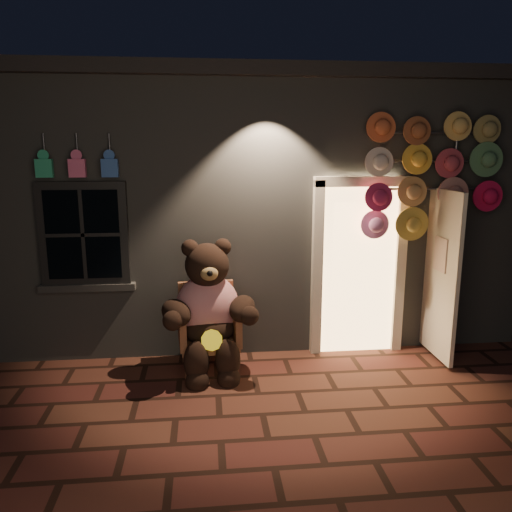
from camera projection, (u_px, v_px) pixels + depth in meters
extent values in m
plane|color=#502B1E|center=(263.00, 414.00, 4.81)|extent=(60.00, 60.00, 0.00)
cube|color=slate|center=(236.00, 201.00, 8.35)|extent=(7.00, 5.00, 3.30)
cube|color=black|center=(235.00, 93.00, 7.98)|extent=(7.30, 5.30, 0.16)
cube|color=black|center=(84.00, 234.00, 5.71)|extent=(1.00, 0.10, 1.20)
cube|color=black|center=(83.00, 235.00, 5.68)|extent=(0.82, 0.06, 1.02)
cube|color=slate|center=(88.00, 287.00, 5.85)|extent=(1.10, 0.14, 0.08)
cube|color=#E9B169|center=(358.00, 269.00, 6.16)|extent=(0.92, 0.10, 2.10)
cube|color=beige|center=(317.00, 271.00, 6.07)|extent=(0.12, 0.12, 2.20)
cube|color=beige|center=(399.00, 269.00, 6.18)|extent=(0.12, 0.12, 2.20)
cube|color=beige|center=(362.00, 181.00, 5.89)|extent=(1.16, 0.12, 0.12)
cube|color=beige|center=(441.00, 275.00, 5.88)|extent=(0.05, 0.80, 2.00)
cube|color=#29986C|center=(44.00, 168.00, 5.44)|extent=(0.18, 0.07, 0.20)
cylinder|color=#59595E|center=(44.00, 145.00, 5.45)|extent=(0.02, 0.02, 0.25)
cube|color=#D45782|center=(77.00, 168.00, 5.48)|extent=(0.18, 0.07, 0.20)
cylinder|color=#59595E|center=(77.00, 145.00, 5.48)|extent=(0.02, 0.02, 0.25)
cube|color=#2D549E|center=(110.00, 168.00, 5.51)|extent=(0.18, 0.07, 0.20)
cylinder|color=#59595E|center=(109.00, 145.00, 5.52)|extent=(0.02, 0.02, 0.25)
cube|color=brown|center=(209.00, 342.00, 5.73)|extent=(0.70, 0.66, 0.09)
cube|color=brown|center=(206.00, 307.00, 5.92)|extent=(0.65, 0.13, 0.64)
cube|color=brown|center=(182.00, 329.00, 5.61)|extent=(0.12, 0.56, 0.37)
cube|color=brown|center=(235.00, 325.00, 5.73)|extent=(0.12, 0.56, 0.37)
cylinder|color=brown|center=(187.00, 369.00, 5.47)|extent=(0.05, 0.05, 0.29)
cylinder|color=brown|center=(237.00, 365.00, 5.57)|extent=(0.05, 0.05, 0.29)
cylinder|color=brown|center=(184.00, 350.00, 5.96)|extent=(0.05, 0.05, 0.29)
cylinder|color=brown|center=(230.00, 347.00, 6.07)|extent=(0.05, 0.05, 0.29)
ellipsoid|color=red|center=(208.00, 307.00, 5.70)|extent=(0.78, 0.65, 0.76)
ellipsoid|color=black|center=(209.00, 328.00, 5.66)|extent=(0.64, 0.56, 0.36)
sphere|color=black|center=(207.00, 265.00, 5.54)|extent=(0.54, 0.54, 0.49)
sphere|color=black|center=(190.00, 248.00, 5.50)|extent=(0.19, 0.19, 0.19)
sphere|color=black|center=(223.00, 247.00, 5.56)|extent=(0.19, 0.19, 0.19)
ellipsoid|color=olive|center=(209.00, 274.00, 5.33)|extent=(0.20, 0.15, 0.15)
ellipsoid|color=black|center=(176.00, 313.00, 5.40)|extent=(0.47, 0.57, 0.28)
ellipsoid|color=black|center=(242.00, 309.00, 5.53)|extent=(0.40, 0.56, 0.28)
ellipsoid|color=black|center=(196.00, 362.00, 5.38)|extent=(0.28, 0.28, 0.47)
ellipsoid|color=black|center=(228.00, 359.00, 5.44)|extent=(0.28, 0.28, 0.47)
sphere|color=black|center=(197.00, 381.00, 5.36)|extent=(0.26, 0.26, 0.26)
sphere|color=black|center=(229.00, 378.00, 5.42)|extent=(0.26, 0.26, 0.26)
cylinder|color=yellow|center=(212.00, 340.00, 5.36)|extent=(0.24, 0.12, 0.23)
cylinder|color=#59595E|center=(449.00, 237.00, 6.09)|extent=(0.04, 0.04, 2.90)
cylinder|color=#59595E|center=(432.00, 133.00, 5.78)|extent=(1.29, 0.03, 0.03)
cylinder|color=#59595E|center=(430.00, 161.00, 5.84)|extent=(1.29, 0.03, 0.03)
cylinder|color=#59595E|center=(428.00, 189.00, 5.91)|extent=(1.29, 0.03, 0.03)
cylinder|color=#DB5F34|center=(382.00, 128.00, 5.64)|extent=(0.37, 0.11, 0.37)
cylinder|color=#A0532F|center=(419.00, 128.00, 5.66)|extent=(0.37, 0.11, 0.37)
cylinder|color=#EDBF62|center=(457.00, 128.00, 5.67)|extent=(0.37, 0.11, 0.37)
cylinder|color=#9F8F51|center=(490.00, 128.00, 5.77)|extent=(0.37, 0.11, 0.37)
cylinder|color=beige|center=(381.00, 162.00, 5.69)|extent=(0.37, 0.11, 0.37)
cylinder|color=yellow|center=(418.00, 161.00, 5.71)|extent=(0.37, 0.11, 0.37)
cylinder|color=#C14050|center=(451.00, 161.00, 5.81)|extent=(0.37, 0.11, 0.37)
cylinder|color=#568E5C|center=(488.00, 161.00, 5.82)|extent=(0.37, 0.11, 0.37)
cylinder|color=#B52459|center=(380.00, 195.00, 5.75)|extent=(0.37, 0.11, 0.37)
cylinder|color=tan|center=(414.00, 194.00, 5.85)|extent=(0.37, 0.11, 0.37)
cylinder|color=tan|center=(450.00, 194.00, 5.86)|extent=(0.37, 0.11, 0.37)
cylinder|color=#E21348|center=(486.00, 194.00, 5.87)|extent=(0.37, 0.11, 0.37)
cylinder|color=pink|center=(377.00, 226.00, 5.88)|extent=(0.37, 0.11, 0.37)
cylinder|color=#B2983C|center=(413.00, 226.00, 5.90)|extent=(0.37, 0.11, 0.37)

